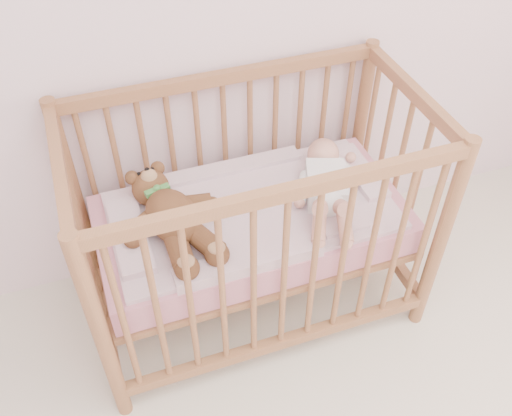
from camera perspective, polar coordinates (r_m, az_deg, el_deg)
name	(u,v)px	position (r m, az deg, el deg)	size (l,w,h in m)	color
crib	(252,221)	(2.29, -0.41, -1.34)	(1.36, 0.76, 1.00)	#9E6343
mattress	(252,224)	(2.30, -0.41, -1.61)	(1.22, 0.62, 0.13)	pink
blanket	(252,211)	(2.25, -0.42, -0.27)	(1.10, 0.58, 0.06)	pink
baby	(327,183)	(2.28, 7.08, 2.55)	(0.29, 0.60, 0.14)	white
teddy_bear	(173,217)	(2.12, -8.32, -0.94)	(0.41, 0.58, 0.16)	brown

